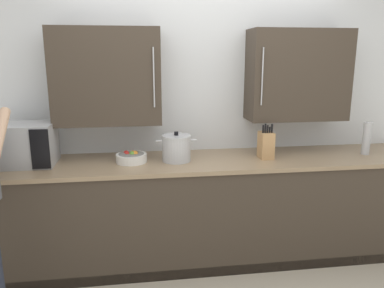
# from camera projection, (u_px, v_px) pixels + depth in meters

# --- Properties ---
(back_wall_tiled) EXTENTS (4.12, 0.44, 2.80)m
(back_wall_tiled) POSITION_uv_depth(u_px,v_px,m) (202.00, 92.00, 3.42)
(back_wall_tiled) COLOR silver
(back_wall_tiled) RESTS_ON ground_plane
(counter_unit) EXTENTS (3.82, 0.71, 0.92)m
(counter_unit) POSITION_uv_depth(u_px,v_px,m) (208.00, 209.00, 3.32)
(counter_unit) COLOR #3D3328
(counter_unit) RESTS_ON ground_plane
(microwave_oven) EXTENTS (0.51, 0.72, 0.34)m
(microwave_oven) POSITION_uv_depth(u_px,v_px,m) (19.00, 145.00, 3.01)
(microwave_oven) COLOR #B7BABF
(microwave_oven) RESTS_ON counter_unit
(knife_block) EXTENTS (0.11, 0.15, 0.31)m
(knife_block) POSITION_uv_depth(u_px,v_px,m) (266.00, 145.00, 3.23)
(knife_block) COLOR tan
(knife_block) RESTS_ON counter_unit
(thermos_flask) EXTENTS (0.07, 0.07, 0.29)m
(thermos_flask) POSITION_uv_depth(u_px,v_px,m) (367.00, 138.00, 3.34)
(thermos_flask) COLOR #B7BABF
(thermos_flask) RESTS_ON counter_unit
(fruit_bowl) EXTENTS (0.26, 0.26, 0.10)m
(fruit_bowl) POSITION_uv_depth(u_px,v_px,m) (131.00, 157.00, 3.12)
(fruit_bowl) COLOR white
(fruit_bowl) RESTS_ON counter_unit
(stock_pot) EXTENTS (0.34, 0.24, 0.25)m
(stock_pot) POSITION_uv_depth(u_px,v_px,m) (176.00, 148.00, 3.14)
(stock_pot) COLOR #B7BABF
(stock_pot) RESTS_ON counter_unit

